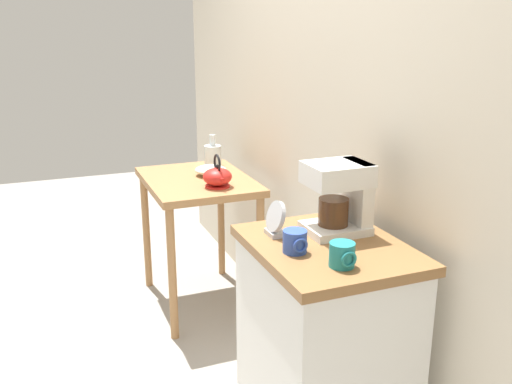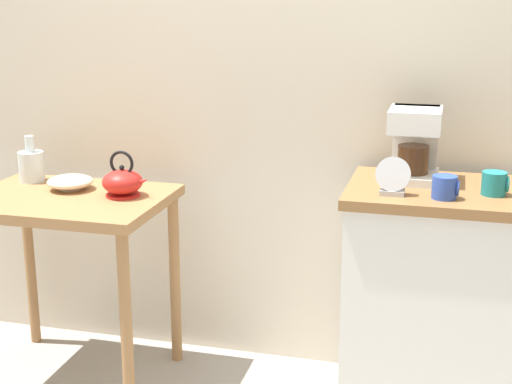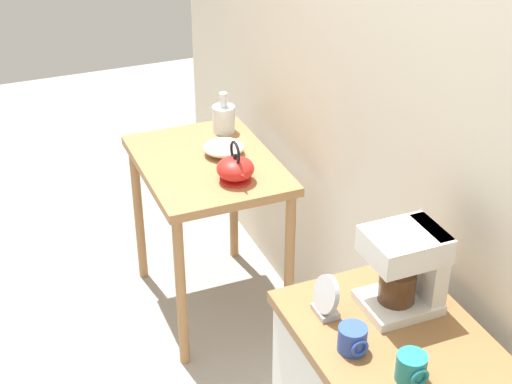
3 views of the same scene
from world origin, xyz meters
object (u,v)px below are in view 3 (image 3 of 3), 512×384
object	(u,v)px
teakettle	(236,169)
mug_dark_teal	(412,368)
glass_carafe_vase	(224,118)
table_clock	(326,298)
mug_blue	(353,339)
coffee_maker	(409,266)
bowl_stoneware	(224,148)

from	to	relation	value
teakettle	mug_dark_teal	size ratio (longest dim) A/B	2.15
teakettle	glass_carafe_vase	size ratio (longest dim) A/B	1.00
table_clock	glass_carafe_vase	bearing A→B (deg)	171.12
mug_blue	coffee_maker	bearing A→B (deg)	116.09
glass_carafe_vase	table_clock	bearing A→B (deg)	-8.88
teakettle	mug_dark_teal	distance (m)	1.36
coffee_maker	mug_dark_teal	size ratio (longest dim) A/B	2.93
coffee_maker	table_clock	size ratio (longest dim) A/B	2.03
teakettle	glass_carafe_vase	world-z (taller)	glass_carafe_vase
bowl_stoneware	glass_carafe_vase	size ratio (longest dim) A/B	0.94
coffee_maker	mug_blue	world-z (taller)	coffee_maker
teakettle	glass_carafe_vase	xyz separation A→B (m)	(-0.47, 0.12, 0.01)
bowl_stoneware	teakettle	size ratio (longest dim) A/B	0.95
teakettle	mug_blue	distance (m)	1.21
coffee_maker	table_clock	bearing A→B (deg)	-102.44
glass_carafe_vase	mug_blue	bearing A→B (deg)	-8.08
mug_dark_teal	table_clock	bearing A→B (deg)	-165.55
glass_carafe_vase	coffee_maker	size ratio (longest dim) A/B	0.74
bowl_stoneware	glass_carafe_vase	world-z (taller)	glass_carafe_vase
bowl_stoneware	teakettle	distance (m)	0.25
bowl_stoneware	mug_dark_teal	size ratio (longest dim) A/B	2.04
teakettle	coffee_maker	bearing A→B (deg)	6.53
mug_blue	table_clock	xyz separation A→B (m)	(-0.17, 0.00, 0.02)
mug_blue	mug_dark_teal	bearing A→B (deg)	28.87
mug_blue	table_clock	world-z (taller)	table_clock
coffee_maker	teakettle	bearing A→B (deg)	-173.47
coffee_maker	glass_carafe_vase	bearing A→B (deg)	-179.87
bowl_stoneware	mug_dark_teal	bearing A→B (deg)	-2.36
mug_dark_teal	mug_blue	bearing A→B (deg)	-151.13
table_clock	bowl_stoneware	bearing A→B (deg)	173.25
coffee_maker	table_clock	distance (m)	0.26
mug_dark_teal	mug_blue	world-z (taller)	mug_dark_teal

